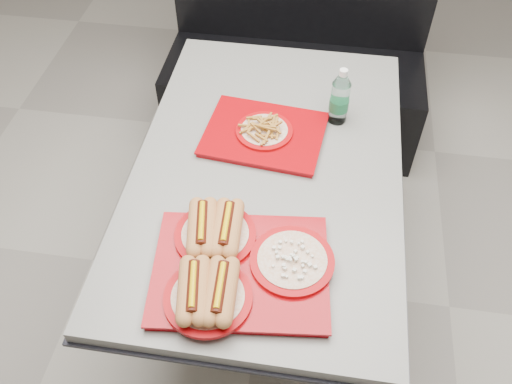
# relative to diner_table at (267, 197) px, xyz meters

# --- Properties ---
(ground) EXTENTS (6.00, 6.00, 0.00)m
(ground) POSITION_rel_diner_table_xyz_m (0.00, 0.00, -0.58)
(ground) COLOR gray
(ground) RESTS_ON ground
(diner_table) EXTENTS (0.92, 1.42, 0.75)m
(diner_table) POSITION_rel_diner_table_xyz_m (0.00, 0.00, 0.00)
(diner_table) COLOR black
(diner_table) RESTS_ON ground
(booth_bench) EXTENTS (1.30, 0.57, 1.35)m
(booth_bench) POSITION_rel_diner_table_xyz_m (0.00, 1.09, -0.18)
(booth_bench) COLOR black
(booth_bench) RESTS_ON ground
(tray_near) EXTENTS (0.54, 0.45, 0.11)m
(tray_near) POSITION_rel_diner_table_xyz_m (-0.04, -0.44, 0.21)
(tray_near) COLOR #940409
(tray_near) RESTS_ON diner_table
(tray_far) EXTENTS (0.44, 0.36, 0.08)m
(tray_far) POSITION_rel_diner_table_xyz_m (-0.03, 0.14, 0.19)
(tray_far) COLOR #940409
(tray_far) RESTS_ON diner_table
(water_bottle) EXTENTS (0.07, 0.07, 0.22)m
(water_bottle) POSITION_rel_diner_table_xyz_m (0.22, 0.27, 0.26)
(water_bottle) COLOR silver
(water_bottle) RESTS_ON diner_table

